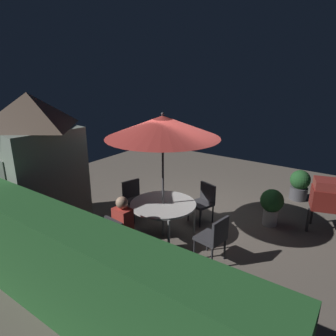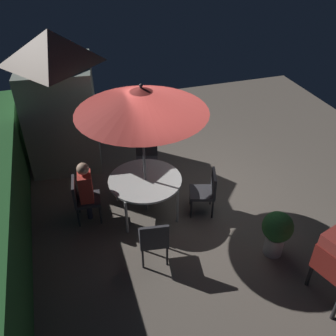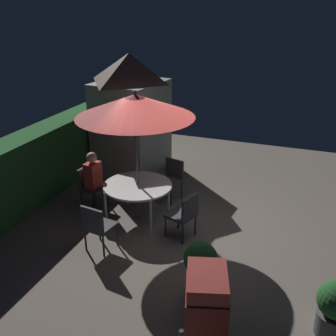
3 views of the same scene
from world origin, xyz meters
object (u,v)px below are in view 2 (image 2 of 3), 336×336
at_px(garden_shed, 59,98).
at_px(patio_table, 145,182).
at_px(chair_far_side, 154,239).
at_px(potted_plant_by_grill, 277,231).
at_px(patio_umbrella, 141,100).
at_px(chair_near_shed, 82,197).
at_px(chair_toward_hedge, 207,190).
at_px(person_in_red, 85,185).
at_px(chair_toward_house, 147,157).

xyz_separation_m(garden_shed, patio_table, (-2.40, -1.25, -0.81)).
height_order(chair_far_side, potted_plant_by_grill, chair_far_side).
relative_size(patio_umbrella, chair_far_side, 2.92).
bearing_deg(chair_near_shed, patio_table, -96.14).
height_order(garden_shed, chair_toward_hedge, garden_shed).
distance_m(chair_toward_hedge, person_in_red, 2.25).
height_order(garden_shed, chair_toward_house, garden_shed).
distance_m(chair_toward_house, person_in_red, 1.72).
bearing_deg(patio_umbrella, garden_shed, 27.62).
distance_m(patio_table, chair_toward_house, 1.15).
bearing_deg(chair_near_shed, chair_toward_hedge, -102.15).
bearing_deg(garden_shed, person_in_red, -175.65).
height_order(chair_near_shed, potted_plant_by_grill, chair_near_shed).
bearing_deg(person_in_red, potted_plant_by_grill, -122.44).
bearing_deg(patio_umbrella, person_in_red, 83.86).
bearing_deg(potted_plant_by_grill, garden_shed, 36.60).
relative_size(chair_far_side, chair_toward_hedge, 1.00).
distance_m(garden_shed, chair_toward_hedge, 3.76).
xyz_separation_m(patio_umbrella, chair_far_side, (-1.28, 0.20, -1.83)).
xyz_separation_m(patio_umbrella, person_in_red, (0.12, 1.08, -1.57)).
bearing_deg(potted_plant_by_grill, chair_far_side, 77.83).
distance_m(chair_near_shed, chair_toward_house, 1.77).
bearing_deg(patio_umbrella, potted_plant_by_grill, -133.61).
height_order(chair_toward_hedge, potted_plant_by_grill, chair_toward_hedge).
bearing_deg(potted_plant_by_grill, chair_toward_hedge, 27.33).
relative_size(chair_far_side, chair_toward_house, 1.00).
bearing_deg(patio_table, potted_plant_by_grill, -133.61).
distance_m(patio_table, chair_far_side, 1.31).
bearing_deg(patio_umbrella, chair_toward_hedge, -108.23).
bearing_deg(person_in_red, chair_toward_hedge, -102.38).
bearing_deg(garden_shed, chair_toward_hedge, -139.52).
height_order(chair_far_side, chair_toward_house, same).
distance_m(chair_toward_hedge, potted_plant_by_grill, 1.52).
bearing_deg(person_in_red, garden_shed, 4.35).
relative_size(garden_shed, patio_umbrella, 1.13).
height_order(garden_shed, patio_table, garden_shed).
distance_m(chair_toward_hedge, chair_toward_house, 1.65).
bearing_deg(chair_toward_hedge, potted_plant_by_grill, -152.67).
xyz_separation_m(patio_table, patio_umbrella, (0.00, -0.00, 1.65)).
relative_size(chair_near_shed, chair_toward_house, 1.00).
height_order(patio_umbrella, person_in_red, patio_umbrella).
bearing_deg(chair_near_shed, garden_shed, 2.22).
relative_size(patio_table, chair_toward_house, 1.52).
distance_m(garden_shed, patio_umbrella, 2.83).
xyz_separation_m(patio_table, chair_far_side, (-1.28, 0.20, -0.19)).
relative_size(garden_shed, chair_near_shed, 3.30).
relative_size(patio_table, chair_near_shed, 1.52).
distance_m(garden_shed, chair_toward_house, 2.27).
relative_size(chair_near_shed, chair_toward_hedge, 1.00).
distance_m(patio_table, potted_plant_by_grill, 2.49).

